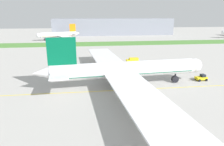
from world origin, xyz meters
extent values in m
plane|color=#ADAAA5|center=(0.00, 0.00, 0.00)|extent=(600.00, 600.00, 0.00)
cube|color=yellow|center=(0.00, 1.67, 0.00)|extent=(280.00, 0.36, 0.01)
cube|color=#4C8438|center=(0.00, 105.07, 0.05)|extent=(320.00, 24.00, 0.10)
cylinder|color=white|center=(2.27, 5.13, 5.66)|extent=(46.60, 8.98, 5.03)
cube|color=#055938|center=(2.27, 5.13, 4.78)|extent=(44.72, 8.42, 0.60)
sphere|color=white|center=(26.74, 7.23, 5.66)|extent=(4.78, 4.78, 4.78)
cone|color=white|center=(-23.07, 2.96, 6.04)|extent=(5.88, 4.74, 4.28)
cube|color=#055938|center=(-17.12, 3.47, 12.20)|extent=(8.35, 1.21, 8.05)
cube|color=white|center=(-18.47, 8.41, 6.42)|extent=(5.77, 8.46, 0.35)
cube|color=white|center=(-17.61, -1.62, 6.42)|extent=(5.77, 8.46, 0.35)
cube|color=white|center=(-2.03, 28.22, 5.03)|extent=(13.72, 42.43, 0.40)
cube|color=white|center=(1.96, -18.35, 5.03)|extent=(13.72, 42.43, 0.40)
cylinder|color=#B7BABF|center=(0.16, 18.99, 3.51)|extent=(5.00, 3.17, 2.77)
cylinder|color=black|center=(2.54, 19.19, 3.51)|extent=(0.66, 2.93, 2.91)
cylinder|color=#B7BABF|center=(2.55, -8.88, 3.51)|extent=(5.00, 3.17, 2.77)
cylinder|color=black|center=(4.93, -8.67, 3.51)|extent=(0.66, 2.93, 2.91)
cylinder|color=black|center=(19.82, 6.64, 2.17)|extent=(0.53, 0.53, 1.95)
cylinder|color=black|center=(19.82, 6.64, 1.20)|extent=(2.47, 1.28, 2.39)
cylinder|color=black|center=(-1.65, 7.45, 2.17)|extent=(0.53, 0.53, 1.95)
cylinder|color=black|center=(-1.65, 7.45, 1.20)|extent=(2.47, 1.28, 2.39)
cylinder|color=black|center=(-1.19, 2.19, 2.17)|extent=(0.53, 0.53, 1.95)
cylinder|color=black|center=(-1.19, 2.19, 1.20)|extent=(2.47, 1.28, 2.39)
cube|color=black|center=(25.99, 7.17, 6.29)|extent=(2.08, 3.91, 0.91)
sphere|color=black|center=(-15.48, 6.09, 6.11)|extent=(0.35, 0.35, 0.35)
sphere|color=black|center=(-12.29, 6.36, 6.11)|extent=(0.35, 0.35, 0.35)
sphere|color=black|center=(-9.10, 6.63, 6.11)|extent=(0.35, 0.35, 0.35)
sphere|color=black|center=(-5.91, 6.91, 6.11)|extent=(0.35, 0.35, 0.35)
sphere|color=black|center=(-2.72, 7.18, 6.11)|extent=(0.35, 0.35, 0.35)
sphere|color=black|center=(0.47, 7.45, 6.11)|extent=(0.35, 0.35, 0.35)
sphere|color=black|center=(3.66, 7.73, 6.11)|extent=(0.35, 0.35, 0.35)
sphere|color=black|center=(6.85, 8.00, 6.11)|extent=(0.35, 0.35, 0.35)
sphere|color=black|center=(10.04, 8.28, 6.11)|extent=(0.35, 0.35, 0.35)
sphere|color=black|center=(13.23, 8.55, 6.11)|extent=(0.35, 0.35, 0.35)
sphere|color=black|center=(16.42, 8.82, 6.11)|extent=(0.35, 0.35, 0.35)
sphere|color=black|center=(19.61, 9.10, 6.11)|extent=(0.35, 0.35, 0.35)
cube|color=yellow|center=(29.93, 7.51, 0.89)|extent=(4.06, 2.57, 0.88)
cube|color=black|center=(30.51, 7.56, 1.78)|extent=(1.54, 1.82, 0.90)
cylinder|color=black|center=(27.09, 7.26, 0.60)|extent=(1.80, 0.27, 0.12)
cylinder|color=black|center=(28.67, 6.27, 0.45)|extent=(0.93, 0.43, 0.90)
cylinder|color=black|center=(28.48, 8.51, 0.45)|extent=(0.93, 0.43, 0.90)
cylinder|color=black|center=(31.38, 6.50, 0.45)|extent=(0.93, 0.43, 0.90)
cylinder|color=black|center=(31.19, 8.74, 0.45)|extent=(0.93, 0.43, 0.90)
cylinder|color=black|center=(4.04, 2.65, 0.40)|extent=(0.12, 0.12, 0.81)
cylinder|color=orange|center=(3.90, 2.62, 1.07)|extent=(0.09, 0.09, 0.52)
cylinder|color=black|center=(4.23, 2.68, 0.40)|extent=(0.12, 0.12, 0.81)
cylinder|color=orange|center=(4.37, 2.70, 1.07)|extent=(0.09, 0.09, 0.52)
cube|color=orange|center=(4.13, 2.66, 1.09)|extent=(0.46, 0.31, 0.57)
sphere|color=brown|center=(4.13, 2.66, 1.50)|extent=(0.22, 0.22, 0.22)
cylinder|color=black|center=(0.93, 8.31, 0.39)|extent=(0.11, 0.11, 0.78)
cylinder|color=#BFE519|center=(1.07, 8.33, 1.03)|extent=(0.09, 0.09, 0.50)
cylinder|color=black|center=(0.75, 8.29, 0.39)|extent=(0.11, 0.11, 0.78)
cylinder|color=#BFE519|center=(0.62, 8.27, 1.03)|extent=(0.09, 0.09, 0.50)
cube|color=#BFE519|center=(0.84, 8.30, 1.06)|extent=(0.44, 0.29, 0.55)
sphere|color=#8C6647|center=(0.84, 8.30, 1.45)|extent=(0.21, 0.21, 0.21)
cube|color=yellow|center=(12.16, 35.59, 1.62)|extent=(4.26, 2.43, 2.34)
cube|color=yellow|center=(9.49, 35.52, 1.26)|extent=(1.70, 2.27, 1.63)
cube|color=#263347|center=(8.73, 35.49, 1.59)|extent=(0.14, 1.94, 0.72)
cylinder|color=black|center=(9.52, 34.36, 0.45)|extent=(0.91, 0.33, 0.90)
cylinder|color=black|center=(9.45, 36.67, 0.45)|extent=(0.91, 0.33, 0.90)
cylinder|color=black|center=(13.25, 34.47, 0.45)|extent=(0.91, 0.33, 0.90)
cylinder|color=black|center=(13.18, 36.78, 0.45)|extent=(0.91, 0.33, 0.90)
cylinder|color=white|center=(-34.11, 135.09, 4.88)|extent=(31.50, 15.97, 4.34)
cube|color=orange|center=(-34.11, 135.09, 4.12)|extent=(30.17, 15.17, 0.52)
sphere|color=white|center=(-50.17, 128.68, 4.88)|extent=(4.12, 4.12, 4.12)
cone|color=white|center=(-17.36, 141.79, 5.21)|extent=(5.80, 5.20, 3.69)
cube|color=orange|center=(-21.56, 140.11, 10.53)|extent=(5.54, 2.55, 6.95)
cube|color=white|center=(-19.35, 136.32, 5.54)|extent=(5.86, 7.76, 0.30)
cube|color=white|center=(-22.57, 144.38, 5.54)|extent=(5.86, 7.76, 0.30)
cube|color=white|center=(-26.44, 120.23, 4.34)|extent=(17.32, 29.52, 0.35)
cube|color=white|center=(-38.80, 151.16, 4.34)|extent=(17.32, 29.52, 0.35)
cylinder|color=#B7BABF|center=(-29.76, 125.92, 3.03)|extent=(4.72, 3.75, 2.39)
cylinder|color=black|center=(-31.67, 125.16, 3.03)|extent=(1.26, 2.46, 2.51)
cylinder|color=#B7BABF|center=(-37.28, 144.75, 3.03)|extent=(4.72, 3.75, 2.39)
cylinder|color=black|center=(-39.19, 143.98, 3.03)|extent=(1.26, 2.46, 2.51)
cylinder|color=black|center=(-45.47, 130.56, 1.87)|extent=(0.45, 0.45, 1.68)
cylinder|color=black|center=(-45.47, 130.56, 1.03)|extent=(2.26, 1.63, 2.06)
cylinder|color=black|center=(-30.88, 133.93, 1.87)|extent=(0.45, 0.45, 1.68)
cylinder|color=black|center=(-30.88, 133.93, 1.03)|extent=(2.26, 1.63, 2.06)
cylinder|color=black|center=(-32.57, 138.17, 1.87)|extent=(0.45, 0.45, 1.68)
cylinder|color=black|center=(-32.57, 138.17, 1.03)|extent=(2.26, 1.63, 2.06)
sphere|color=white|center=(124.24, 129.40, 5.47)|extent=(4.62, 4.62, 4.62)
cube|color=gray|center=(21.94, 175.48, 9.00)|extent=(133.00, 20.00, 18.00)
camera|label=1|loc=(-10.18, -56.31, 22.55)|focal=32.63mm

